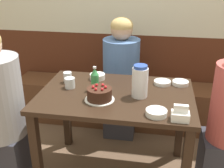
{
  "coord_description": "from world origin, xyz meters",
  "views": [
    {
      "loc": [
        0.3,
        -1.87,
        1.63
      ],
      "look_at": [
        -0.04,
        0.05,
        0.79
      ],
      "focal_mm": 45.0,
      "sensor_mm": 36.0,
      "label": 1
    }
  ],
  "objects": [
    {
      "name": "glass_water_tall",
      "position": [
        -0.37,
        0.04,
        0.78
      ],
      "size": [
        0.08,
        0.08,
        0.08
      ],
      "color": "silver",
      "rests_on": "dining_table"
    },
    {
      "name": "dining_table",
      "position": [
        0.0,
        0.0,
        0.63
      ],
      "size": [
        1.14,
        0.77,
        0.74
      ],
      "color": "black",
      "rests_on": "ground_plane"
    },
    {
      "name": "glass_tumbler_short",
      "position": [
        -0.42,
        0.14,
        0.79
      ],
      "size": [
        0.07,
        0.07,
        0.09
      ],
      "color": "silver",
      "rests_on": "dining_table"
    },
    {
      "name": "water_pitcher",
      "position": [
        0.18,
        -0.02,
        0.86
      ],
      "size": [
        0.12,
        0.12,
        0.24
      ],
      "color": "white",
      "rests_on": "dining_table"
    },
    {
      "name": "back_wall",
      "position": [
        0.0,
        1.05,
        1.25
      ],
      "size": [
        4.8,
        0.04,
        2.5
      ],
      "color": "#4C2314",
      "rests_on": "ground_plane"
    },
    {
      "name": "bowl_soup_white",
      "position": [
        -0.2,
        0.25,
        0.77
      ],
      "size": [
        0.13,
        0.13,
        0.04
      ],
      "color": "white",
      "rests_on": "dining_table"
    },
    {
      "name": "napkin_holder",
      "position": [
        0.45,
        -0.32,
        0.78
      ],
      "size": [
        0.11,
        0.08,
        0.11
      ],
      "color": "white",
      "rests_on": "dining_table"
    },
    {
      "name": "bench_seat",
      "position": [
        0.0,
        0.83,
        0.23
      ],
      "size": [
        2.43,
        0.38,
        0.46
      ],
      "color": "#56331E",
      "rests_on": "ground_plane"
    },
    {
      "name": "birthday_cake",
      "position": [
        -0.1,
        -0.13,
        0.79
      ],
      "size": [
        0.21,
        0.21,
        0.11
      ],
      "color": "white",
      "rests_on": "dining_table"
    },
    {
      "name": "bowl_side_dish",
      "position": [
        0.34,
        0.23,
        0.76
      ],
      "size": [
        0.13,
        0.13,
        0.03
      ],
      "color": "white",
      "rests_on": "dining_table"
    },
    {
      "name": "person_teal_shirt",
      "position": [
        -0.05,
        0.65,
        0.58
      ],
      "size": [
        0.35,
        0.35,
        1.19
      ],
      "rotation": [
        0.0,
        0.0,
        -1.57
      ],
      "color": "#33333D",
      "rests_on": "ground_plane"
    },
    {
      "name": "soju_bottle",
      "position": [
        -0.16,
        0.03,
        0.83
      ],
      "size": [
        0.06,
        0.06,
        0.19
      ],
      "color": "#388E4C",
      "rests_on": "dining_table"
    },
    {
      "name": "bowl_sauce_shallow",
      "position": [
        0.48,
        0.25,
        0.76
      ],
      "size": [
        0.13,
        0.13,
        0.03
      ],
      "color": "white",
      "rests_on": "dining_table"
    },
    {
      "name": "bowl_rice_small",
      "position": [
        0.31,
        -0.28,
        0.76
      ],
      "size": [
        0.14,
        0.14,
        0.04
      ],
      "color": "white",
      "rests_on": "dining_table"
    }
  ]
}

